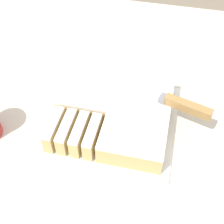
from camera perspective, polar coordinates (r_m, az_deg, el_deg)
The scene contains 4 objects.
countertop at distance 1.22m, azimuth -1.68°, elevation -13.01°, with size 1.40×1.10×0.91m.
cake_board at distance 0.79m, azimuth 0.00°, elevation -1.50°, with size 0.32×0.31×0.01m.
cake at distance 0.77m, azimuth 0.48°, elevation 0.22°, with size 0.28×0.27×0.06m.
knife at distance 0.76m, azimuth 10.74°, elevation 1.97°, with size 0.34×0.12×0.02m.
Camera 1 is at (0.17, -0.57, 1.52)m, focal length 50.00 mm.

